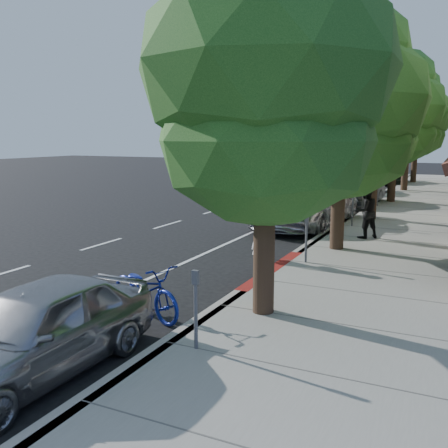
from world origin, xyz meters
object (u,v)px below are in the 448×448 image
Objects in this scene: street_tree_4 at (408,114)px; white_pickup at (343,182)px; pedestrian at (365,211)px; silver_suv at (304,205)px; street_tree_2 at (376,110)px; near_car_a at (36,330)px; street_tree_0 at (266,74)px; street_tree_1 at (342,103)px; dark_sedan at (358,191)px; dark_suv_far at (392,173)px; street_tree_5 at (417,118)px; bicycle at (145,290)px; street_tree_3 at (396,109)px; cyclist at (260,236)px.

white_pickup is (-3.10, -3.04, -3.93)m from street_tree_4.
pedestrian is at bearing -67.63° from white_pickup.
silver_suv is 3.38m from pedestrian.
street_tree_2 reaches higher than near_car_a.
street_tree_0 reaches higher than pedestrian.
street_tree_1 is 1.55× the size of dark_sedan.
white_pickup is at bearing -106.32° from dark_suv_far.
pedestrian is at bearing 78.41° from near_car_a.
silver_suv reaches higher than white_pickup.
street_tree_0 is 1.57× the size of dark_sedan.
white_pickup is (-3.10, -9.04, -3.91)m from street_tree_5.
street_tree_0 is 12.00m from street_tree_2.
street_tree_4 is 16.48m from pedestrian.
street_tree_3 is at bearing 13.94° from bicycle.
street_tree_4 is at bearing 90.00° from street_tree_1.
street_tree_0 reaches higher than white_pickup.
street_tree_1 is at bearing -90.00° from street_tree_3.
street_tree_3 reaches higher than street_tree_4.
bicycle is 9.17m from pedestrian.
near_car_a is at bearing -94.44° from street_tree_4.
cyclist reaches higher than dark_sedan.
pedestrian is (2.55, 8.80, 0.49)m from bicycle.
dark_sedan is 8.75m from pedestrian.
pedestrian is (0.46, -16.05, -3.71)m from street_tree_4.
street_tree_0 is 1.81× the size of near_car_a.
street_tree_2 is at bearing 90.00° from street_tree_1.
cyclist is at bearing 20.19° from pedestrian.
silver_suv is at bearing -92.84° from dark_sedan.
bicycle is 10.85m from silver_suv.
pedestrian reaches higher than silver_suv.
silver_suv is at bearing -137.92° from street_tree_2.
silver_suv is 3.44× the size of pedestrian.
dark_sedan is at bearing 97.59° from street_tree_1.
street_tree_2 is 10.15m from white_pickup.
street_tree_2 is 0.91× the size of street_tree_3.
street_tree_1 is 3.57× the size of bicycle.
street_tree_3 is at bearing 51.28° from dark_sedan.
dark_suv_far is (1.68, 8.46, -0.02)m from white_pickup.
street_tree_1 is 1.57× the size of dark_suv_far.
bicycle is (-2.09, -12.85, -3.89)m from street_tree_2.
street_tree_3 is at bearing -90.00° from street_tree_4.
street_tree_4 is at bearing -131.50° from pedestrian.
silver_suv is 1.30× the size of dark_suv_far.
pedestrian is at bearing -88.80° from street_tree_5.
white_pickup is at bearing 5.37° from cyclist.
bicycle is (-2.09, -18.85, -4.21)m from street_tree_3.
dark_suv_far is (0.18, 25.57, -0.00)m from cyclist.
street_tree_1 is 10.41m from near_car_a.
street_tree_4 is at bearing -80.39° from dark_suv_far.
street_tree_3 is at bearing -90.00° from street_tree_5.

